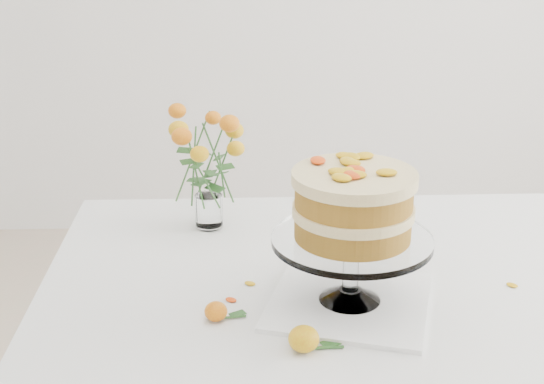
# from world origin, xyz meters

# --- Properties ---
(table) EXTENTS (1.43, 0.93, 0.76)m
(table) POSITION_xyz_m (0.00, 0.00, 0.67)
(table) COLOR tan
(table) RESTS_ON ground
(napkin) EXTENTS (0.39, 0.39, 0.01)m
(napkin) POSITION_xyz_m (-0.06, -0.14, 0.76)
(napkin) COLOR white
(napkin) RESTS_ON table
(cake_stand) EXTENTS (0.32, 0.32, 0.29)m
(cake_stand) POSITION_xyz_m (-0.06, -0.14, 0.96)
(cake_stand) COLOR white
(cake_stand) RESTS_ON napkin
(rose_vase) EXTENTS (0.25, 0.25, 0.35)m
(rose_vase) POSITION_xyz_m (-0.36, 0.26, 0.96)
(rose_vase) COLOR white
(rose_vase) RESTS_ON table
(loose_rose_near) EXTENTS (0.10, 0.06, 0.05)m
(loose_rose_near) POSITION_xyz_m (-0.16, -0.31, 0.78)
(loose_rose_near) COLOR yellow
(loose_rose_near) RESTS_ON table
(loose_rose_far) EXTENTS (0.08, 0.05, 0.04)m
(loose_rose_far) POSITION_xyz_m (-0.33, -0.19, 0.78)
(loose_rose_far) COLOR #D4520A
(loose_rose_far) RESTS_ON table
(stray_petal_a) EXTENTS (0.03, 0.02, 0.00)m
(stray_petal_a) POSITION_xyz_m (-0.12, -0.10, 0.76)
(stray_petal_a) COLOR gold
(stray_petal_a) RESTS_ON table
(stray_petal_b) EXTENTS (0.03, 0.02, 0.00)m
(stray_petal_b) POSITION_xyz_m (-0.02, -0.14, 0.76)
(stray_petal_b) COLOR gold
(stray_petal_b) RESTS_ON table
(stray_petal_c) EXTENTS (0.03, 0.02, 0.00)m
(stray_petal_c) POSITION_xyz_m (0.02, -0.18, 0.76)
(stray_petal_c) COLOR gold
(stray_petal_c) RESTS_ON table
(stray_petal_d) EXTENTS (0.03, 0.02, 0.00)m
(stray_petal_d) POSITION_xyz_m (-0.26, -0.05, 0.76)
(stray_petal_d) COLOR gold
(stray_petal_d) RESTS_ON table
(stray_petal_e) EXTENTS (0.03, 0.02, 0.00)m
(stray_petal_e) POSITION_xyz_m (-0.30, -0.12, 0.76)
(stray_petal_e) COLOR gold
(stray_petal_e) RESTS_ON table
(stray_petal_f) EXTENTS (0.03, 0.02, 0.00)m
(stray_petal_f) POSITION_xyz_m (0.30, -0.08, 0.76)
(stray_petal_f) COLOR gold
(stray_petal_f) RESTS_ON table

